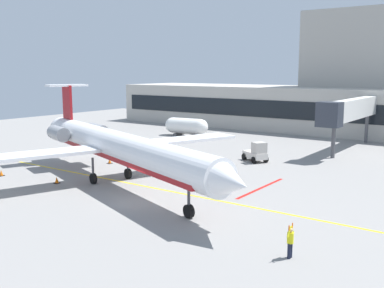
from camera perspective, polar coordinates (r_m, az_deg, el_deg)
ground at (r=33.77m, az=-6.80°, el=-7.31°), size 120.00×120.00×0.11m
terminal_building at (r=74.87m, az=20.11°, el=6.30°), size 76.83×15.77×18.82m
jet_bridge_west at (r=56.80m, az=19.23°, el=4.02°), size 2.40×17.56×6.27m
regional_jet at (r=38.84m, az=-9.76°, el=-0.23°), size 32.02×25.94×8.12m
pushback_tractor at (r=48.27m, az=8.11°, el=-1.10°), size 3.24×2.91×2.15m
fuel_tank at (r=66.60m, az=-0.72°, el=2.27°), size 6.96×2.73×2.64m
marshaller at (r=24.18m, az=12.27°, el=-11.86°), size 0.34×0.83×1.81m
safety_cone_alpha at (r=40.53m, az=0.56°, el=-4.01°), size 0.47×0.47×0.55m
safety_cone_bravo at (r=47.74m, az=-10.33°, el=-2.14°), size 0.47×0.47×0.55m
safety_cone_charlie at (r=45.01m, az=-22.89°, el=-3.41°), size 0.47×0.47×0.55m
safety_cone_delta at (r=40.49m, az=-16.67°, el=-4.42°), size 0.47×0.47×0.55m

